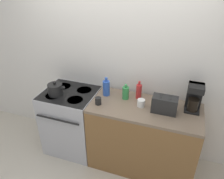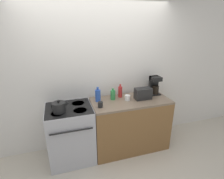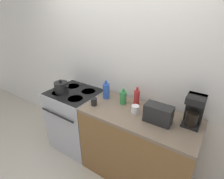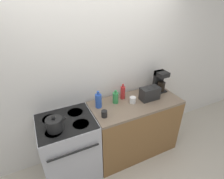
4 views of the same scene
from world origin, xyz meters
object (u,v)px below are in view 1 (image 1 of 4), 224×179
object	(u,v)px
bottle_green	(126,93)
cup_black	(98,101)
kettle	(55,89)
coffee_maker	(194,97)
bottle_red	(139,91)
stove	(72,120)
toaster	(165,105)
cup_white	(141,103)
bottle_blue	(106,88)

from	to	relation	value
bottle_green	cup_black	xyz separation A→B (m)	(-0.28, -0.23, -0.04)
kettle	coffee_maker	xyz separation A→B (m)	(1.68, 0.23, 0.09)
bottle_red	kettle	bearing A→B (deg)	-165.13
stove	bottle_red	distance (m)	1.07
stove	kettle	size ratio (longest dim) A/B	3.95
toaster	coffee_maker	distance (m)	0.35
kettle	cup_white	world-z (taller)	kettle
bottle_blue	toaster	bearing A→B (deg)	-10.01
stove	kettle	world-z (taller)	kettle
bottle_green	cup_white	world-z (taller)	bottle_green
kettle	cup_black	xyz separation A→B (m)	(0.60, -0.02, -0.03)
coffee_maker	cup_white	bearing A→B (deg)	-167.20
kettle	bottle_green	world-z (taller)	bottle_green
bottle_green	cup_black	world-z (taller)	bottle_green
coffee_maker	bottle_red	distance (m)	0.65
cup_black	cup_white	size ratio (longest dim) A/B	0.99
bottle_green	cup_white	size ratio (longest dim) A/B	2.21
toaster	bottle_red	distance (m)	0.40
bottle_blue	cup_black	world-z (taller)	bottle_blue
toaster	coffee_maker	size ratio (longest dim) A/B	0.85
toaster	cup_white	xyz separation A→B (m)	(-0.27, 0.02, -0.05)
stove	bottle_green	distance (m)	0.93
bottle_blue	cup_black	size ratio (longest dim) A/B	2.75
bottle_blue	stove	bearing A→B (deg)	-167.11
stove	cup_black	xyz separation A→B (m)	(0.47, -0.12, 0.50)
stove	bottle_red	xyz separation A→B (m)	(0.90, 0.17, 0.56)
toaster	cup_white	distance (m)	0.28
stove	cup_white	distance (m)	1.09
bottle_blue	bottle_green	world-z (taller)	bottle_blue
kettle	bottle_blue	xyz separation A→B (m)	(0.62, 0.21, 0.03)
cup_black	coffee_maker	bearing A→B (deg)	13.48
bottle_blue	cup_white	world-z (taller)	bottle_blue
stove	toaster	world-z (taller)	toaster
stove	kettle	bearing A→B (deg)	-142.74
toaster	bottle_blue	world-z (taller)	bottle_blue
coffee_maker	cup_white	size ratio (longest dim) A/B	3.66
stove	cup_white	xyz separation A→B (m)	(0.97, 0.00, 0.50)
bottle_blue	bottle_red	bearing A→B (deg)	8.54
kettle	bottle_red	distance (m)	1.07
toaster	cup_black	xyz separation A→B (m)	(-0.77, -0.10, -0.05)
stove	toaster	size ratio (longest dim) A/B	3.30
kettle	cup_white	bearing A→B (deg)	5.34
toaster	bottle_green	world-z (taller)	bottle_green
toaster	kettle	bearing A→B (deg)	-176.72
bottle_blue	bottle_red	distance (m)	0.42
kettle	toaster	bearing A→B (deg)	3.28
stove	bottle_blue	world-z (taller)	bottle_blue
toaster	bottle_blue	xyz separation A→B (m)	(-0.76, 0.13, 0.01)
stove	toaster	bearing A→B (deg)	-1.00
bottle_red	bottle_green	world-z (taller)	bottle_red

